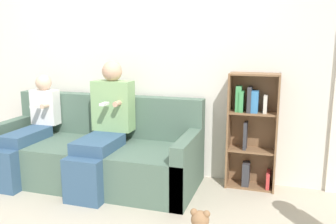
{
  "coord_description": "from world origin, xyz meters",
  "views": [
    {
      "loc": [
        1.47,
        -2.58,
        1.43
      ],
      "look_at": [
        0.49,
        0.57,
        0.76
      ],
      "focal_mm": 38.0,
      "sensor_mm": 36.0,
      "label": 1
    }
  ],
  "objects_px": {
    "couch": "(95,155)",
    "bookshelf": "(252,129)",
    "adult_seated": "(104,125)",
    "child_seated": "(29,129)"
  },
  "relations": [
    {
      "from": "couch",
      "to": "adult_seated",
      "type": "xyz_separation_m",
      "value": [
        0.16,
        -0.09,
        0.35
      ]
    },
    {
      "from": "child_seated",
      "to": "bookshelf",
      "type": "height_order",
      "value": "bookshelf"
    },
    {
      "from": "couch",
      "to": "bookshelf",
      "type": "height_order",
      "value": "bookshelf"
    },
    {
      "from": "child_seated",
      "to": "bookshelf",
      "type": "distance_m",
      "value": 2.26
    },
    {
      "from": "adult_seated",
      "to": "child_seated",
      "type": "distance_m",
      "value": 0.84
    },
    {
      "from": "adult_seated",
      "to": "bookshelf",
      "type": "xyz_separation_m",
      "value": [
        1.37,
        0.42,
        -0.04
      ]
    },
    {
      "from": "couch",
      "to": "adult_seated",
      "type": "bearing_deg",
      "value": -29.83
    },
    {
      "from": "couch",
      "to": "bookshelf",
      "type": "distance_m",
      "value": 1.6
    },
    {
      "from": "adult_seated",
      "to": "bookshelf",
      "type": "height_order",
      "value": "adult_seated"
    },
    {
      "from": "couch",
      "to": "bookshelf",
      "type": "bearing_deg",
      "value": 11.97
    }
  ]
}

